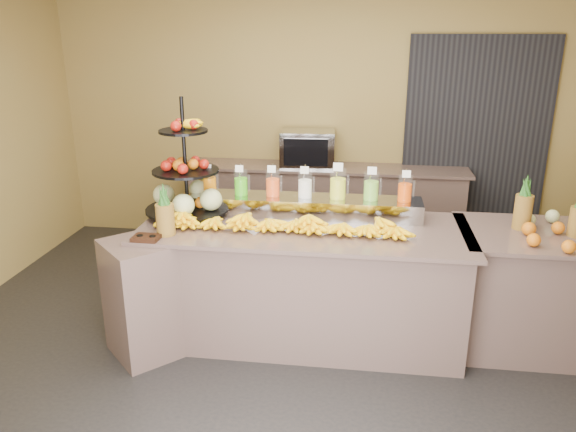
% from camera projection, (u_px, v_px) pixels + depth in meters
% --- Properties ---
extents(ground, '(6.00, 6.00, 0.00)m').
position_uv_depth(ground, '(299.00, 354.00, 4.28)').
color(ground, black).
rests_on(ground, ground).
extents(room_envelope, '(6.04, 5.02, 2.82)m').
position_uv_depth(room_envelope, '(336.00, 94.00, 4.39)').
color(room_envelope, olive).
rests_on(room_envelope, ground).
extents(buffet_counter, '(2.75, 1.25, 0.93)m').
position_uv_depth(buffet_counter, '(289.00, 283.00, 4.39)').
color(buffet_counter, gray).
rests_on(buffet_counter, ground).
extents(right_counter, '(1.08, 0.88, 0.93)m').
position_uv_depth(right_counter, '(526.00, 289.00, 4.29)').
color(right_counter, gray).
rests_on(right_counter, ground).
extents(back_ledge, '(3.10, 0.55, 0.93)m').
position_uv_depth(back_ledge, '(323.00, 207.00, 6.24)').
color(back_ledge, gray).
rests_on(back_ledge, ground).
extents(pitcher_tray, '(1.85, 0.30, 0.15)m').
position_uv_depth(pitcher_tray, '(305.00, 206.00, 4.51)').
color(pitcher_tray, gray).
rests_on(pitcher_tray, buffet_counter).
extents(juice_pitcher_orange_a, '(0.11, 0.11, 0.26)m').
position_uv_depth(juice_pitcher_orange_a, '(210.00, 183.00, 4.55)').
color(juice_pitcher_orange_a, silver).
rests_on(juice_pitcher_orange_a, pitcher_tray).
extents(juice_pitcher_green, '(0.11, 0.11, 0.27)m').
position_uv_depth(juice_pitcher_green, '(241.00, 184.00, 4.52)').
color(juice_pitcher_green, silver).
rests_on(juice_pitcher_green, pitcher_tray).
extents(juice_pitcher_orange_b, '(0.11, 0.12, 0.27)m').
position_uv_depth(juice_pitcher_orange_b, '(273.00, 185.00, 4.49)').
color(juice_pitcher_orange_b, silver).
rests_on(juice_pitcher_orange_b, pitcher_tray).
extents(juice_pitcher_milk, '(0.11, 0.12, 0.27)m').
position_uv_depth(juice_pitcher_milk, '(305.00, 186.00, 4.45)').
color(juice_pitcher_milk, silver).
rests_on(juice_pitcher_milk, pitcher_tray).
extents(juice_pitcher_lemon, '(0.13, 0.13, 0.31)m').
position_uv_depth(juice_pitcher_lemon, '(338.00, 186.00, 4.42)').
color(juice_pitcher_lemon, silver).
rests_on(juice_pitcher_lemon, pitcher_tray).
extents(juice_pitcher_lime, '(0.12, 0.12, 0.29)m').
position_uv_depth(juice_pitcher_lime, '(371.00, 188.00, 4.39)').
color(juice_pitcher_lime, silver).
rests_on(juice_pitcher_lime, pitcher_tray).
extents(juice_pitcher_orange_c, '(0.11, 0.12, 0.27)m').
position_uv_depth(juice_pitcher_orange_c, '(405.00, 190.00, 4.35)').
color(juice_pitcher_orange_c, silver).
rests_on(juice_pitcher_orange_c, pitcher_tray).
extents(banana_heap, '(2.02, 0.18, 0.17)m').
position_uv_depth(banana_heap, '(279.00, 221.00, 4.20)').
color(banana_heap, yellow).
rests_on(banana_heap, buffet_counter).
extents(fruit_stand, '(0.70, 0.70, 0.94)m').
position_uv_depth(fruit_stand, '(192.00, 187.00, 4.45)').
color(fruit_stand, black).
rests_on(fruit_stand, buffet_counter).
extents(condiment_caddy, '(0.19, 0.15, 0.03)m').
position_uv_depth(condiment_caddy, '(146.00, 238.00, 4.00)').
color(condiment_caddy, black).
rests_on(condiment_caddy, buffet_counter).
extents(pineapple_left_a, '(0.14, 0.14, 0.39)m').
position_uv_depth(pineapple_left_a, '(165.00, 216.00, 4.06)').
color(pineapple_left_a, brown).
rests_on(pineapple_left_a, buffet_counter).
extents(pineapple_left_b, '(0.13, 0.13, 0.40)m').
position_uv_depth(pineapple_left_b, '(206.00, 189.00, 4.71)').
color(pineapple_left_b, brown).
rests_on(pineapple_left_b, buffet_counter).
extents(right_fruit_pile, '(0.50, 0.47, 0.26)m').
position_uv_depth(right_fruit_pile, '(551.00, 226.00, 4.03)').
color(right_fruit_pile, brown).
rests_on(right_fruit_pile, right_counter).
extents(oven_warmer, '(0.60, 0.43, 0.39)m').
position_uv_depth(oven_warmer, '(308.00, 148.00, 6.05)').
color(oven_warmer, gray).
rests_on(oven_warmer, back_ledge).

